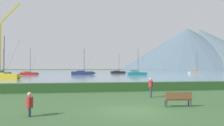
{
  "coord_description": "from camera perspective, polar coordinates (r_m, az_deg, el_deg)",
  "views": [
    {
      "loc": [
        -3.28,
        -12.87,
        2.48
      ],
      "look_at": [
        9.9,
        67.1,
        4.26
      ],
      "focal_mm": 36.58,
      "sensor_mm": 36.0,
      "label": 1
    }
  ],
  "objects": [
    {
      "name": "sailboat_slip_8",
      "position": [
        84.13,
        -7.35,
        -2.44
      ],
      "size": [
        9.1,
        3.29,
        9.64
      ],
      "rotation": [
        0.0,
        0.0,
        -0.08
      ],
      "color": "navy",
      "rests_on": "harbor_water"
    },
    {
      "name": "sailboat_slip_6",
      "position": [
        96.02,
        -25.82,
        -2.27
      ],
      "size": [
        6.94,
        2.24,
        9.67
      ],
      "rotation": [
        0.0,
        0.0,
        -0.03
      ],
      "color": "#236B38",
      "rests_on": "harbor_water"
    },
    {
      "name": "sailboat_slip_3",
      "position": [
        78.87,
        6.24,
        -2.61
      ],
      "size": [
        7.41,
        2.3,
        9.25
      ],
      "rotation": [
        0.0,
        0.0,
        0.02
      ],
      "color": "#19707A",
      "rests_on": "harbor_water"
    },
    {
      "name": "dock_crane",
      "position": [
        69.72,
        -26.23,
        2.35
      ],
      "size": [
        6.39,
        2.0,
        20.74
      ],
      "color": "#333338",
      "rests_on": "ground_plane"
    },
    {
      "name": "distant_hill_west_ridge",
      "position": [
        437.33,
        20.96,
        3.24
      ],
      "size": [
        251.65,
        251.65,
        72.26
      ],
      "primitive_type": "cone",
      "color": "slate",
      "rests_on": "ground_plane"
    },
    {
      "name": "distant_hill_central_peak",
      "position": [
        421.96,
        18.31,
        3.39
      ],
      "size": [
        233.88,
        233.88,
        72.42
      ],
      "primitive_type": "cone",
      "color": "#4C6070",
      "rests_on": "ground_plane"
    },
    {
      "name": "sailboat_slip_2",
      "position": [
        104.17,
        1.5,
        -2.29
      ],
      "size": [
        7.44,
        2.4,
        8.81
      ],
      "rotation": [
        0.0,
        0.0,
        0.03
      ],
      "color": "black",
      "rests_on": "harbor_water"
    },
    {
      "name": "hedge_line",
      "position": [
        24.18,
        -1.55,
        -6.03
      ],
      "size": [
        80.0,
        1.2,
        0.94
      ],
      "primitive_type": "cube",
      "color": "#284C23",
      "rests_on": "ground_plane"
    },
    {
      "name": "ground_plane",
      "position": [
        13.51,
        4.94,
        -11.82
      ],
      "size": [
        1000.0,
        1000.0,
        0.0
      ],
      "primitive_type": "plane",
      "color": "#385B33"
    },
    {
      "name": "sailboat_slip_1",
      "position": [
        102.33,
        20.28,
        -2.23
      ],
      "size": [
        7.18,
        2.18,
        9.72
      ],
      "rotation": [
        0.0,
        0.0,
        0.01
      ],
      "color": "#9E9EA3",
      "rests_on": "harbor_water"
    },
    {
      "name": "sailboat_slip_4",
      "position": [
        56.27,
        -25.92,
        -2.93
      ],
      "size": [
        8.8,
        2.96,
        9.66
      ],
      "rotation": [
        0.0,
        0.0,
        -0.05
      ],
      "color": "gold",
      "rests_on": "harbor_water"
    },
    {
      "name": "person_standing_walker",
      "position": [
        19.64,
        9.65,
        -5.64
      ],
      "size": [
        0.36,
        0.57,
        1.65
      ],
      "rotation": [
        0.0,
        0.0,
        -0.14
      ],
      "color": "#2D3347",
      "rests_on": "ground_plane"
    },
    {
      "name": "park_bench_under_tree",
      "position": [
        15.28,
        16.21,
        -8.52
      ],
      "size": [
        1.75,
        0.62,
        0.95
      ],
      "rotation": [
        0.0,
        0.0,
        -0.09
      ],
      "color": "brown",
      "rests_on": "ground_plane"
    },
    {
      "name": "sailboat_slip_5",
      "position": [
        86.63,
        -20.02,
        -2.45
      ],
      "size": [
        6.79,
        2.52,
        9.53
      ],
      "rotation": [
        0.0,
        0.0,
        0.1
      ],
      "color": "red",
      "rests_on": "harbor_water"
    },
    {
      "name": "harbor_water",
      "position": [
        149.93,
        -8.11,
        -2.2
      ],
      "size": [
        320.0,
        246.0,
        0.0
      ],
      "primitive_type": "cube",
      "color": "slate",
      "rests_on": "ground_plane"
    },
    {
      "name": "person_seated_viewer",
      "position": [
        12.52,
        -19.93,
        -9.41
      ],
      "size": [
        0.36,
        0.57,
        1.25
      ],
      "rotation": [
        0.0,
        0.0,
        0.11
      ],
      "color": "#2D3347",
      "rests_on": "ground_plane"
    }
  ]
}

